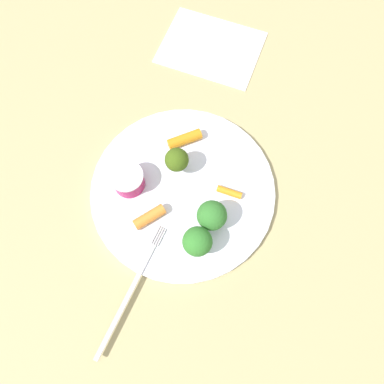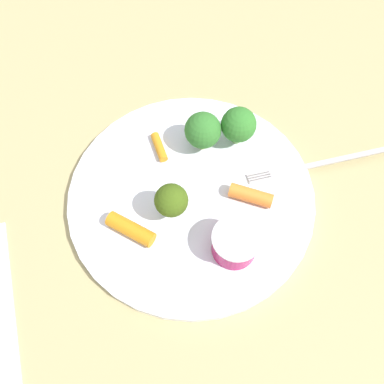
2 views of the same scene
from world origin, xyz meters
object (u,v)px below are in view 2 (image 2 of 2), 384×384
(broccoli_floret_0, at_px, (174,201))
(carrot_stick_0, at_px, (133,229))
(fork, at_px, (325,163))
(carrot_stick_1, at_px, (253,195))
(broccoli_floret_1, at_px, (205,131))
(plate, at_px, (193,195))
(broccoli_floret_2, at_px, (241,125))
(sauce_cup, at_px, (237,243))
(carrot_stick_2, at_px, (161,147))

(broccoli_floret_0, xyz_separation_m, carrot_stick_0, (0.02, -0.05, -0.03))
(carrot_stick_0, xyz_separation_m, fork, (-0.09, 0.23, -0.01))
(carrot_stick_0, height_order, carrot_stick_1, same)
(broccoli_floret_1, height_order, carrot_stick_1, broccoli_floret_1)
(broccoli_floret_0, bearing_deg, plate, 142.69)
(broccoli_floret_2, bearing_deg, fork, 71.71)
(sauce_cup, xyz_separation_m, carrot_stick_1, (-0.06, 0.02, -0.01))
(broccoli_floret_2, bearing_deg, sauce_cup, -4.44)
(broccoli_floret_0, height_order, broccoli_floret_1, same)
(broccoli_floret_0, relative_size, fork, 0.27)
(broccoli_floret_0, bearing_deg, carrot_stick_2, -168.38)
(broccoli_floret_1, height_order, carrot_stick_2, broccoli_floret_1)
(sauce_cup, xyz_separation_m, broccoli_floret_1, (-0.14, -0.03, 0.01))
(broccoli_floret_0, height_order, carrot_stick_1, broccoli_floret_0)
(broccoli_floret_1, bearing_deg, plate, -11.95)
(sauce_cup, relative_size, broccoli_floret_2, 0.94)
(carrot_stick_1, bearing_deg, fork, 117.15)
(plate, height_order, fork, fork)
(sauce_cup, height_order, carrot_stick_2, sauce_cup)
(sauce_cup, xyz_separation_m, carrot_stick_2, (-0.13, -0.09, -0.01))
(plate, distance_m, carrot_stick_2, 0.07)
(broccoli_floret_1, relative_size, carrot_stick_0, 0.96)
(carrot_stick_0, xyz_separation_m, carrot_stick_2, (-0.11, 0.03, -0.00))
(carrot_stick_0, xyz_separation_m, carrot_stick_1, (-0.04, 0.13, -0.00))
(broccoli_floret_0, bearing_deg, fork, 110.14)
(broccoli_floret_0, distance_m, carrot_stick_1, 0.10)
(broccoli_floret_0, xyz_separation_m, fork, (-0.07, 0.18, -0.03))
(broccoli_floret_0, relative_size, carrot_stick_2, 1.35)
(carrot_stick_2, bearing_deg, sauce_cup, 33.03)
(sauce_cup, xyz_separation_m, carrot_stick_0, (-0.02, -0.11, -0.01))
(plate, xyz_separation_m, carrot_stick_2, (-0.06, -0.04, 0.01))
(broccoli_floret_0, distance_m, carrot_stick_2, 0.10)
(broccoli_floret_0, distance_m, fork, 0.20)
(plate, distance_m, sauce_cup, 0.09)
(carrot_stick_1, distance_m, carrot_stick_2, 0.13)
(broccoli_floret_0, height_order, carrot_stick_2, broccoli_floret_0)
(plate, bearing_deg, carrot_stick_0, -53.11)
(broccoli_floret_0, distance_m, carrot_stick_0, 0.06)
(carrot_stick_2, bearing_deg, broccoli_floret_2, 97.53)
(broccoli_floret_2, relative_size, carrot_stick_0, 0.97)
(carrot_stick_0, bearing_deg, fork, 111.33)
(broccoli_floret_1, relative_size, carrot_stick_1, 1.08)
(sauce_cup, relative_size, carrot_stick_2, 1.29)
(plate, height_order, carrot_stick_0, carrot_stick_0)
(sauce_cup, height_order, broccoli_floret_1, broccoli_floret_1)
(broccoli_floret_0, bearing_deg, carrot_stick_0, -64.04)
(broccoli_floret_2, xyz_separation_m, fork, (0.03, 0.10, -0.03))
(fork, bearing_deg, broccoli_floret_0, -69.86)
(broccoli_floret_1, distance_m, carrot_stick_1, 0.10)
(broccoli_floret_0, bearing_deg, sauce_cup, 57.75)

